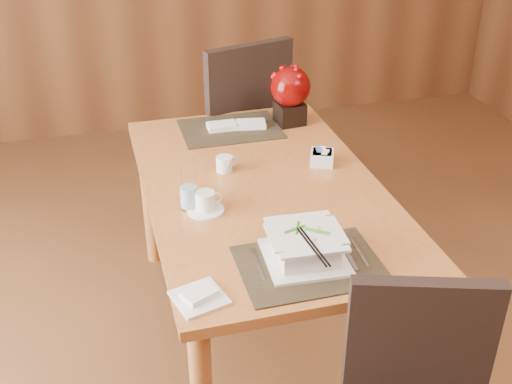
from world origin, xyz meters
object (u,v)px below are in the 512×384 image
object	(u,v)px
coffee_cup	(205,203)
creamer_jug	(224,164)
far_chair	(237,125)
berry_decor	(290,92)
soup_setting	(305,247)
sugar_caddy	(322,158)
water_glass	(188,188)
bread_plate	(199,298)
dining_table	(263,206)

from	to	relation	value
coffee_cup	creamer_jug	xyz separation A→B (m)	(0.14, 0.29, -0.00)
coffee_cup	far_chair	bearing A→B (deg)	70.53
coffee_cup	berry_decor	world-z (taller)	berry_decor
soup_setting	creamer_jug	xyz separation A→B (m)	(-0.11, 0.67, -0.02)
coffee_cup	sugar_caddy	xyz separation A→B (m)	(0.54, 0.24, -0.01)
water_glass	creamer_jug	bearing A→B (deg)	53.05
soup_setting	creamer_jug	bearing A→B (deg)	102.85
berry_decor	water_glass	bearing A→B (deg)	-132.69
bread_plate	sugar_caddy	bearing A→B (deg)	48.18
dining_table	sugar_caddy	bearing A→B (deg)	21.38
sugar_caddy	bread_plate	size ratio (longest dim) A/B	0.65
water_glass	bread_plate	bearing A→B (deg)	-96.99
dining_table	coffee_cup	size ratio (longest dim) A/B	10.97
creamer_jug	bread_plate	xyz separation A→B (m)	(-0.25, -0.78, -0.03)
soup_setting	far_chair	distance (m)	1.47
water_glass	berry_decor	world-z (taller)	berry_decor
soup_setting	coffee_cup	bearing A→B (deg)	126.27
soup_setting	coffee_cup	size ratio (longest dim) A/B	1.99
creamer_jug	berry_decor	bearing A→B (deg)	22.69
bread_plate	dining_table	bearing A→B (deg)	59.20
dining_table	far_chair	bearing A→B (deg)	82.50
coffee_cup	bread_plate	world-z (taller)	coffee_cup
soup_setting	creamer_jug	distance (m)	0.68
far_chair	dining_table	bearing A→B (deg)	66.39
coffee_cup	water_glass	distance (m)	0.08
soup_setting	sugar_caddy	xyz separation A→B (m)	(0.29, 0.63, -0.02)
creamer_jug	berry_decor	world-z (taller)	berry_decor
sugar_caddy	berry_decor	bearing A→B (deg)	89.91
coffee_cup	berry_decor	xyz separation A→B (m)	(0.54, 0.68, 0.12)
dining_table	water_glass	world-z (taller)	water_glass
water_glass	berry_decor	size ratio (longest dim) A/B	0.59
sugar_caddy	bread_plate	bearing A→B (deg)	-131.82
creamer_jug	sugar_caddy	xyz separation A→B (m)	(0.40, -0.05, -0.00)
coffee_cup	sugar_caddy	distance (m)	0.59
berry_decor	soup_setting	bearing A→B (deg)	-105.32
dining_table	sugar_caddy	size ratio (longest dim) A/B	16.10
creamer_jug	soup_setting	bearing A→B (deg)	-102.00
sugar_caddy	berry_decor	xyz separation A→B (m)	(0.00, 0.44, 0.13)
water_glass	coffee_cup	bearing A→B (deg)	-38.15
berry_decor	sugar_caddy	bearing A→B (deg)	-90.09
water_glass	bread_plate	distance (m)	0.54
water_glass	sugar_caddy	world-z (taller)	water_glass
coffee_cup	bread_plate	distance (m)	0.50
water_glass	dining_table	bearing A→B (deg)	16.79
soup_setting	water_glass	size ratio (longest dim) A/B	1.70
bread_plate	coffee_cup	bearing A→B (deg)	76.55
water_glass	creamer_jug	size ratio (longest dim) A/B	1.87
sugar_caddy	bread_plate	distance (m)	0.98
dining_table	coffee_cup	bearing A→B (deg)	-152.34
far_chair	bread_plate	bearing A→B (deg)	56.28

